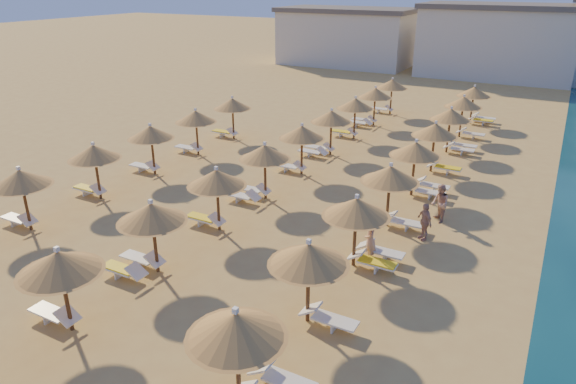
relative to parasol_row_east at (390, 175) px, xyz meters
The scene contains 9 objects.
ground 7.17m from the parasol_row_east, 125.49° to the right, with size 220.00×220.00×0.00m, color tan.
hotel_blocks 40.03m from the parasol_row_east, 91.93° to the left, with size 46.53×9.92×8.10m.
parasol_row_east is the anchor object (origin of this frame).
parasol_row_west 5.93m from the parasol_row_east, behind, with size 2.42×39.67×2.78m.
parasol_row_inland 12.91m from the parasol_row_east, behind, with size 2.42×21.04×2.78m.
loungers 4.94m from the parasol_row_east, behind, with size 15.94×38.70×0.66m.
beachgoer_a 3.47m from the parasol_row_east, 82.90° to the right, with size 0.64×0.42×1.77m, color tan.
beachgoer_c 2.29m from the parasol_row_east, 16.86° to the right, with size 0.90×0.38×1.54m, color tan.
beachgoer_b 2.71m from the parasol_row_east, 37.69° to the left, with size 0.81×0.63×1.66m, color tan.
Camera 1 is at (9.59, -13.51, 9.61)m, focal length 32.00 mm.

